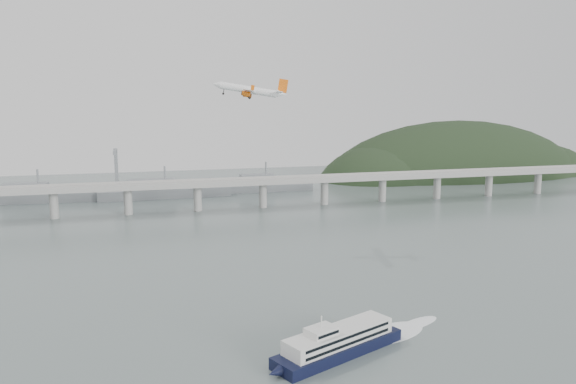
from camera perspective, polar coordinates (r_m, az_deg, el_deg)
name	(u,v)px	position (r m, az deg, el deg)	size (l,w,h in m)	color
ground	(323,296)	(242.01, 3.53, -10.51)	(900.00, 900.00, 0.00)	slate
bridge	(236,186)	(426.44, -5.34, 0.61)	(800.00, 22.00, 23.90)	#969794
headland	(467,191)	(662.38, 17.69, 0.09)	(365.00, 155.00, 156.00)	black
distant_fleet	(31,196)	(492.81, -24.66, -0.37)	(453.00, 60.90, 40.00)	slate
ferry	(339,342)	(189.92, 5.18, -14.95)	(75.35, 38.47, 15.07)	black
airliner	(250,90)	(305.38, -3.85, 10.27)	(40.27, 37.21, 11.06)	white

